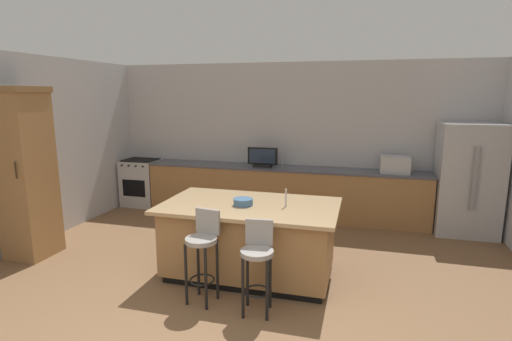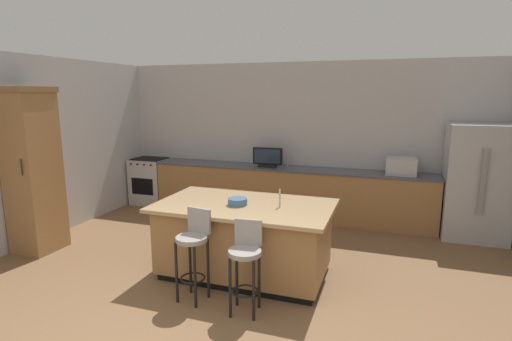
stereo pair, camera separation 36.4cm
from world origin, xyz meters
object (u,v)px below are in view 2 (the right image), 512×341
(bar_stool_right, at_px, (246,259))
(tv_remote, at_px, (242,204))
(fruit_bowl, at_px, (238,202))
(kitchen_island, at_px, (245,239))
(cabinet_tower, at_px, (33,168))
(microwave, at_px, (401,166))
(tv_monitor, at_px, (268,158))
(range_oven, at_px, (151,181))
(bar_stool_left, at_px, (194,246))
(refrigerator, at_px, (476,182))

(bar_stool_right, bearing_deg, tv_remote, 107.32)
(fruit_bowl, bearing_deg, tv_remote, 28.94)
(tv_remote, bearing_deg, kitchen_island, 55.75)
(cabinet_tower, distance_m, fruit_bowl, 3.08)
(microwave, relative_size, tv_monitor, 0.87)
(range_oven, distance_m, microwave, 4.91)
(bar_stool_left, bearing_deg, range_oven, 138.34)
(kitchen_island, distance_m, tv_remote, 0.46)
(tv_monitor, bearing_deg, bar_stool_right, -76.45)
(kitchen_island, xyz_separation_m, tv_remote, (-0.01, -0.04, 0.46))
(bar_stool_right, bearing_deg, microwave, 59.43)
(kitchen_island, height_order, refrigerator, refrigerator)
(range_oven, relative_size, bar_stool_left, 0.93)
(kitchen_island, bearing_deg, tv_remote, -105.19)
(tv_remote, bearing_deg, fruit_bowl, -170.12)
(tv_monitor, xyz_separation_m, tv_remote, (0.45, -2.48, -0.16))
(microwave, bearing_deg, refrigerator, -4.39)
(cabinet_tower, height_order, tv_remote, cabinet_tower)
(tv_remote, bearing_deg, tv_monitor, 81.29)
(cabinet_tower, height_order, microwave, cabinet_tower)
(kitchen_island, height_order, microwave, microwave)
(tv_monitor, bearing_deg, range_oven, 178.87)
(refrigerator, xyz_separation_m, cabinet_tower, (-6.08, -2.62, 0.32))
(fruit_bowl, xyz_separation_m, tv_remote, (0.05, 0.03, -0.03))
(bar_stool_right, distance_m, fruit_bowl, 0.92)
(range_oven, distance_m, tv_monitor, 2.64)
(range_oven, xyz_separation_m, cabinet_tower, (-0.10, -2.70, 0.74))
(refrigerator, relative_size, tv_remote, 10.59)
(cabinet_tower, bearing_deg, tv_remote, 3.22)
(microwave, relative_size, bar_stool_left, 0.47)
(refrigerator, relative_size, bar_stool_right, 1.86)
(refrigerator, height_order, fruit_bowl, refrigerator)
(refrigerator, distance_m, fruit_bowl, 3.90)
(bar_stool_right, distance_m, tv_remote, 0.91)
(cabinet_tower, relative_size, bar_stool_right, 2.42)
(kitchen_island, relative_size, range_oven, 2.27)
(bar_stool_right, relative_size, fruit_bowl, 4.12)
(tv_remote, bearing_deg, microwave, 34.73)
(cabinet_tower, bearing_deg, refrigerator, 23.31)
(refrigerator, bearing_deg, bar_stool_right, -129.32)
(bar_stool_left, height_order, fruit_bowl, bar_stool_left)
(bar_stool_right, bearing_deg, range_oven, 129.54)
(microwave, bearing_deg, fruit_bowl, -126.65)
(range_oven, relative_size, fruit_bowl, 4.02)
(range_oven, xyz_separation_m, bar_stool_left, (2.72, -3.25, 0.14))
(microwave, height_order, bar_stool_right, microwave)
(bar_stool_left, distance_m, bar_stool_right, 0.63)
(range_oven, bearing_deg, microwave, 0.01)
(refrigerator, height_order, tv_monitor, refrigerator)
(bar_stool_right, xyz_separation_m, tv_remote, (-0.33, 0.77, 0.35))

